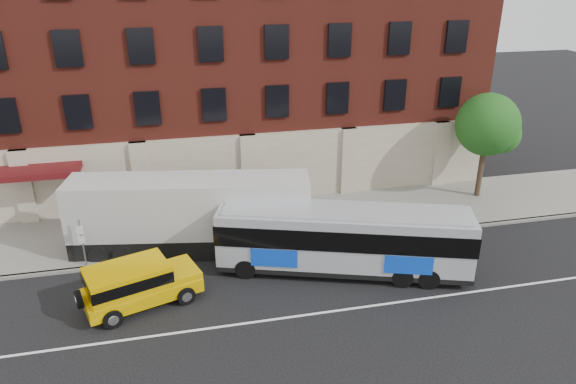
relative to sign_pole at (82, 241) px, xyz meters
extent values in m
plane|color=black|center=(8.50, -6.15, -1.45)|extent=(120.00, 120.00, 0.00)
cube|color=gray|center=(8.50, 2.85, -1.38)|extent=(60.00, 6.00, 0.15)
cube|color=gray|center=(8.50, -0.15, -1.38)|extent=(60.00, 0.25, 0.15)
cube|color=silver|center=(8.50, -5.65, -1.45)|extent=(60.00, 0.12, 0.01)
cube|color=maroon|center=(8.50, 10.85, 6.20)|extent=(30.00, 10.00, 15.00)
cube|color=#BFAF98|center=(8.50, 5.70, 0.70)|extent=(30.00, 0.35, 4.00)
cube|color=#4C0D10|center=(-2.50, 4.85, 1.80)|extent=(4.20, 2.20, 0.30)
cube|color=#BFAF98|center=(-3.50, 5.60, 0.70)|extent=(0.90, 0.55, 4.00)
cube|color=#BFAF98|center=(2.50, 5.60, 0.70)|extent=(0.90, 0.55, 4.00)
cube|color=#BFAF98|center=(8.50, 5.60, 0.70)|extent=(0.90, 0.55, 4.00)
cube|color=#BFAF98|center=(14.50, 5.60, 0.70)|extent=(0.90, 0.55, 4.00)
cube|color=#BFAF98|center=(20.50, 5.60, 0.70)|extent=(0.90, 0.55, 4.00)
cube|color=black|center=(-3.75, 5.77, 4.50)|extent=(1.30, 0.20, 1.80)
cube|color=black|center=(-0.25, 5.77, 4.50)|extent=(1.30, 0.20, 1.80)
cube|color=black|center=(3.25, 5.77, 4.50)|extent=(1.30, 0.20, 1.80)
cube|color=black|center=(6.75, 5.77, 4.50)|extent=(1.30, 0.20, 1.80)
cube|color=black|center=(10.25, 5.77, 4.50)|extent=(1.30, 0.20, 1.80)
cube|color=black|center=(13.75, 5.77, 4.50)|extent=(1.30, 0.20, 1.80)
cube|color=black|center=(17.25, 5.77, 4.50)|extent=(1.30, 0.20, 1.80)
cube|color=black|center=(20.75, 5.77, 4.50)|extent=(1.30, 0.20, 1.80)
cube|color=black|center=(-0.25, 5.77, 7.70)|extent=(1.30, 0.20, 1.80)
cube|color=black|center=(3.25, 5.77, 7.70)|extent=(1.30, 0.20, 1.80)
cube|color=black|center=(6.75, 5.77, 7.70)|extent=(1.30, 0.20, 1.80)
cube|color=black|center=(10.25, 5.77, 7.70)|extent=(1.30, 0.20, 1.80)
cube|color=black|center=(13.75, 5.77, 7.70)|extent=(1.30, 0.20, 1.80)
cube|color=black|center=(17.25, 5.77, 7.70)|extent=(1.30, 0.20, 1.80)
cube|color=black|center=(20.75, 5.77, 7.70)|extent=(1.30, 0.20, 1.80)
cube|color=black|center=(-2.00, 5.63, 0.30)|extent=(2.60, 0.15, 2.80)
cube|color=black|center=(4.00, 5.63, 0.30)|extent=(2.60, 0.15, 2.80)
cube|color=black|center=(10.00, 5.63, 0.30)|extent=(2.60, 0.15, 2.80)
cube|color=black|center=(16.00, 5.63, 0.30)|extent=(2.60, 0.15, 2.80)
cylinder|color=gray|center=(0.00, 0.05, -0.20)|extent=(0.07, 0.07, 2.50)
cube|color=silver|center=(0.00, -0.10, 0.60)|extent=(0.30, 0.03, 0.40)
cube|color=silver|center=(0.00, -0.10, 0.10)|extent=(0.30, 0.03, 0.35)
cylinder|color=#332719|center=(22.00, 3.35, 0.20)|extent=(0.32, 0.32, 3.00)
sphere|color=#174714|center=(22.00, 3.35, 3.10)|extent=(3.60, 3.60, 3.60)
sphere|color=#174714|center=(22.70, 2.95, 2.60)|extent=(2.20, 2.20, 2.20)
sphere|color=#174714|center=(21.40, 3.75, 2.70)|extent=(2.00, 2.00, 2.00)
cube|color=#9DA0A5|center=(11.50, -2.75, 0.21)|extent=(11.38, 5.77, 2.66)
cube|color=black|center=(11.50, -2.75, -1.03)|extent=(11.43, 5.83, 0.23)
cube|color=#9DA0A5|center=(11.50, -2.75, 1.59)|extent=(10.75, 5.33, 0.11)
cube|color=black|center=(11.50, -2.75, 0.65)|extent=(11.47, 5.87, 0.93)
cube|color=blue|center=(8.28, -2.93, -0.28)|extent=(1.96, 0.69, 0.84)
cube|color=blue|center=(14.54, -2.50, -0.28)|extent=(1.96, 0.69, 0.84)
cylinder|color=black|center=(7.09, -2.39, -0.98)|extent=(0.98, 0.56, 0.93)
cylinder|color=black|center=(7.76, -0.38, -0.98)|extent=(0.98, 0.56, 0.93)
cylinder|color=black|center=(13.65, -4.58, -0.98)|extent=(0.98, 0.56, 0.93)
cylinder|color=black|center=(14.32, -2.58, -0.98)|extent=(0.98, 0.56, 0.93)
cylinder|color=black|center=(14.71, -4.94, -0.98)|extent=(0.98, 0.56, 0.93)
cylinder|color=black|center=(15.38, -2.93, -0.98)|extent=(0.98, 0.56, 0.93)
cube|color=#DAA800|center=(2.67, -3.36, -0.82)|extent=(5.00, 3.30, 0.58)
cube|color=#DAA800|center=(2.17, -3.53, -0.05)|extent=(3.62, 2.80, 0.96)
cube|color=black|center=(2.17, -3.53, 0.00)|extent=(3.67, 2.85, 0.48)
cube|color=#DAA800|center=(4.18, -2.86, -0.39)|extent=(1.95, 2.20, 0.29)
cube|color=black|center=(4.89, -2.62, -0.78)|extent=(0.55, 1.48, 0.53)
cylinder|color=black|center=(0.34, -4.15, -0.39)|extent=(0.43, 0.76, 0.73)
cylinder|color=black|center=(4.39, -3.79, -1.07)|extent=(0.82, 0.50, 0.77)
cylinder|color=silver|center=(4.39, -3.79, -1.07)|extent=(0.49, 0.41, 0.42)
cylinder|color=black|center=(3.79, -1.99, -1.07)|extent=(0.82, 0.50, 0.77)
cylinder|color=silver|center=(3.79, -1.99, -1.07)|extent=(0.49, 0.41, 0.42)
cylinder|color=black|center=(1.56, -4.74, -1.07)|extent=(0.82, 0.50, 0.77)
cylinder|color=silver|center=(1.56, -4.74, -1.07)|extent=(0.49, 0.41, 0.42)
cylinder|color=black|center=(0.95, -2.94, -1.07)|extent=(0.82, 0.50, 0.77)
cylinder|color=silver|center=(0.95, -2.94, -1.07)|extent=(0.49, 0.41, 0.42)
cube|color=black|center=(4.93, 0.66, -0.93)|extent=(11.55, 4.20, 1.04)
cube|color=beige|center=(4.93, 0.66, 0.96)|extent=(11.56, 4.24, 2.74)
cylinder|color=black|center=(0.56, 0.33, -0.98)|extent=(0.98, 0.42, 0.94)
cylinder|color=black|center=(0.93, 2.47, -0.98)|extent=(0.98, 0.42, 0.94)
cylinder|color=black|center=(1.67, 0.13, -0.98)|extent=(0.98, 0.42, 0.94)
cylinder|color=black|center=(2.05, 2.27, -0.98)|extent=(0.98, 0.42, 0.94)
cylinder|color=black|center=(7.81, -0.95, -0.98)|extent=(0.98, 0.42, 0.94)
cylinder|color=black|center=(8.19, 1.19, -0.98)|extent=(0.98, 0.42, 0.94)
cylinder|color=black|center=(8.92, -1.15, -0.98)|extent=(0.98, 0.42, 0.94)
cylinder|color=black|center=(9.30, 0.99, -0.98)|extent=(0.98, 0.42, 0.94)
camera|label=1|loc=(4.52, -22.52, 11.55)|focal=32.87mm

